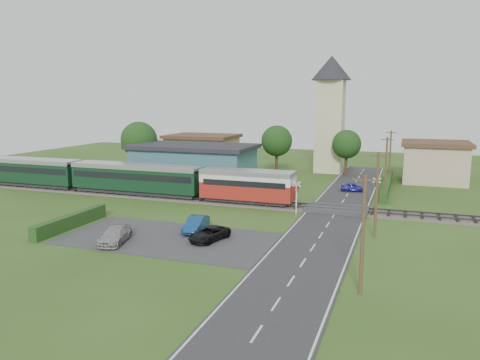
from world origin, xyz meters
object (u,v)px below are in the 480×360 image
(crossing_signal_far, at_px, (376,189))
(crossing_signal_near, at_px, (296,193))
(station_building, at_px, (194,164))
(car_on_road, at_px, (353,187))
(equipment_hut, at_px, (116,175))
(train, at_px, (113,176))
(pedestrian_far, at_px, (126,179))
(car_park_silver, at_px, (115,235))
(car_park_dark, at_px, (209,234))
(church_tower, at_px, (330,105))
(pedestrian_near, at_px, (233,185))
(car_park_blue, at_px, (196,224))
(house_east, at_px, (435,161))
(house_west, at_px, (203,151))

(crossing_signal_far, bearing_deg, crossing_signal_near, -146.31)
(station_building, xyz_separation_m, car_on_road, (20.44, 2.00, -2.13))
(equipment_hut, relative_size, train, 0.06)
(crossing_signal_far, distance_m, pedestrian_far, 29.81)
(car_park_silver, height_order, car_park_dark, car_park_silver)
(equipment_hut, height_order, crossing_signal_far, crossing_signal_far)
(church_tower, relative_size, car_park_dark, 4.56)
(crossing_signal_far, xyz_separation_m, pedestrian_near, (-15.94, 0.83, -0.74))
(equipment_hut, bearing_deg, pedestrian_far, -18.69)
(pedestrian_near, height_order, pedestrian_far, pedestrian_near)
(car_on_road, relative_size, car_park_silver, 0.71)
(car_park_blue, bearing_deg, pedestrian_near, 91.90)
(car_on_road, bearing_deg, crossing_signal_near, 153.55)
(house_east, bearing_deg, station_building, -156.56)
(car_on_road, xyz_separation_m, pedestrian_near, (-12.78, -7.77, 0.84))
(house_west, xyz_separation_m, car_park_silver, (10.24, -39.50, -2.10))
(crossing_signal_near, bearing_deg, pedestrian_near, 147.21)
(train, relative_size, crossing_signal_near, 13.18)
(equipment_hut, height_order, station_building, station_building)
(house_west, xyz_separation_m, pedestrian_near, (12.66, -19.78, -1.39))
(church_tower, relative_size, pedestrian_near, 9.25)
(station_building, xyz_separation_m, car_park_dark, (11.94, -22.50, -2.08))
(station_building, bearing_deg, crossing_signal_far, -15.63)
(car_park_blue, bearing_deg, car_park_silver, -139.27)
(crossing_signal_near, bearing_deg, station_building, 145.19)
(equipment_hut, distance_m, house_west, 20.05)
(car_on_road, distance_m, car_park_silver, 31.41)
(crossing_signal_near, distance_m, car_park_blue, 11.30)
(crossing_signal_near, relative_size, car_park_dark, 0.85)
(train, distance_m, car_park_dark, 22.70)
(house_east, height_order, crossing_signal_near, house_east)
(equipment_hut, distance_m, car_park_dark, 26.04)
(equipment_hut, height_order, car_park_silver, equipment_hut)
(car_park_silver, bearing_deg, station_building, 87.17)
(car_on_road, relative_size, pedestrian_near, 1.58)
(house_east, relative_size, pedestrian_near, 4.62)
(car_park_blue, bearing_deg, car_on_road, 58.24)
(house_east, distance_m, car_park_blue, 39.15)
(house_east, bearing_deg, church_tower, 165.07)
(train, distance_m, pedestrian_near, 14.30)
(house_west, bearing_deg, house_east, -1.64)
(house_east, bearing_deg, crossing_signal_near, -119.13)
(church_tower, relative_size, car_park_blue, 4.58)
(house_east, relative_size, crossing_signal_near, 2.69)
(equipment_hut, xyz_separation_m, station_building, (8.00, 5.79, 0.95))
(train, distance_m, car_park_silver, 20.16)
(equipment_hut, bearing_deg, car_park_blue, -39.47)
(car_park_dark, distance_m, pedestrian_far, 24.26)
(crossing_signal_near, xyz_separation_m, car_park_dark, (-4.46, -11.10, -1.52))
(train, bearing_deg, station_building, 55.23)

